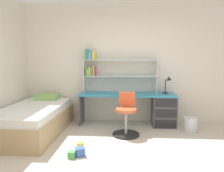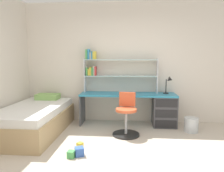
{
  "view_description": "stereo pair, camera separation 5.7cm",
  "coord_description": "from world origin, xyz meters",
  "px_view_note": "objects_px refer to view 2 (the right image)",
  "views": [
    {
      "loc": [
        0.06,
        -2.67,
        1.45
      ],
      "look_at": [
        -0.23,
        1.21,
        0.96
      ],
      "focal_mm": 33.75,
      "sensor_mm": 36.0,
      "label": 1
    },
    {
      "loc": [
        0.11,
        -2.67,
        1.45
      ],
      "look_at": [
        -0.23,
        1.21,
        0.96
      ],
      "focal_mm": 33.75,
      "sensor_mm": 36.0,
      "label": 2
    }
  ],
  "objects_px": {
    "bed_platform": "(34,119)",
    "toy_block_green_0": "(71,154)",
    "bookshelf_hutch": "(110,68)",
    "swivel_chair": "(126,118)",
    "toy_block_yellow_2": "(80,145)",
    "toy_block_blue_1": "(79,152)",
    "desk_lamp": "(169,82)",
    "waste_bin": "(191,125)",
    "desk": "(153,107)"
  },
  "relations": [
    {
      "from": "bookshelf_hutch",
      "to": "waste_bin",
      "type": "height_order",
      "value": "bookshelf_hutch"
    },
    {
      "from": "bookshelf_hutch",
      "to": "bed_platform",
      "type": "relative_size",
      "value": 0.84
    },
    {
      "from": "swivel_chair",
      "to": "toy_block_green_0",
      "type": "distance_m",
      "value": 1.33
    },
    {
      "from": "bed_platform",
      "to": "toy_block_blue_1",
      "type": "xyz_separation_m",
      "value": [
        1.13,
        -0.92,
        -0.21
      ]
    },
    {
      "from": "desk_lamp",
      "to": "toy_block_yellow_2",
      "type": "relative_size",
      "value": 4.49
    },
    {
      "from": "desk",
      "to": "swivel_chair",
      "type": "bearing_deg",
      "value": -131.83
    },
    {
      "from": "waste_bin",
      "to": "toy_block_green_0",
      "type": "relative_size",
      "value": 2.79
    },
    {
      "from": "desk_lamp",
      "to": "toy_block_green_0",
      "type": "distance_m",
      "value": 2.58
    },
    {
      "from": "desk",
      "to": "toy_block_yellow_2",
      "type": "relative_size",
      "value": 24.46
    },
    {
      "from": "desk_lamp",
      "to": "bed_platform",
      "type": "height_order",
      "value": "desk_lamp"
    },
    {
      "from": "bookshelf_hutch",
      "to": "swivel_chair",
      "type": "height_order",
      "value": "bookshelf_hutch"
    },
    {
      "from": "desk",
      "to": "waste_bin",
      "type": "bearing_deg",
      "value": -26.93
    },
    {
      "from": "toy_block_yellow_2",
      "to": "bed_platform",
      "type": "bearing_deg",
      "value": 149.58
    },
    {
      "from": "waste_bin",
      "to": "bookshelf_hutch",
      "type": "bearing_deg",
      "value": 162.88
    },
    {
      "from": "toy_block_blue_1",
      "to": "desk_lamp",
      "type": "bearing_deg",
      "value": 45.8
    },
    {
      "from": "desk",
      "to": "toy_block_yellow_2",
      "type": "height_order",
      "value": "desk"
    },
    {
      "from": "bookshelf_hutch",
      "to": "bed_platform",
      "type": "bearing_deg",
      "value": -149.32
    },
    {
      "from": "desk_lamp",
      "to": "toy_block_blue_1",
      "type": "xyz_separation_m",
      "value": [
        -1.6,
        -1.64,
        -0.89
      ]
    },
    {
      "from": "waste_bin",
      "to": "toy_block_blue_1",
      "type": "xyz_separation_m",
      "value": [
        -1.99,
        -1.24,
        -0.08
      ]
    },
    {
      "from": "bookshelf_hutch",
      "to": "desk_lamp",
      "type": "relative_size",
      "value": 4.29
    },
    {
      "from": "toy_block_yellow_2",
      "to": "desk",
      "type": "bearing_deg",
      "value": 44.82
    },
    {
      "from": "desk_lamp",
      "to": "toy_block_blue_1",
      "type": "relative_size",
      "value": 2.97
    },
    {
      "from": "desk_lamp",
      "to": "swivel_chair",
      "type": "height_order",
      "value": "desk_lamp"
    },
    {
      "from": "bookshelf_hutch",
      "to": "toy_block_blue_1",
      "type": "bearing_deg",
      "value": -99.59
    },
    {
      "from": "swivel_chair",
      "to": "waste_bin",
      "type": "relative_size",
      "value": 2.82
    },
    {
      "from": "desk",
      "to": "bookshelf_hutch",
      "type": "xyz_separation_m",
      "value": [
        -0.97,
        0.15,
        0.86
      ]
    },
    {
      "from": "toy_block_blue_1",
      "to": "toy_block_yellow_2",
      "type": "distance_m",
      "value": 0.3
    },
    {
      "from": "toy_block_green_0",
      "to": "bed_platform",
      "type": "bearing_deg",
      "value": 135.87
    },
    {
      "from": "bookshelf_hutch",
      "to": "swivel_chair",
      "type": "relative_size",
      "value": 2.03
    },
    {
      "from": "bookshelf_hutch",
      "to": "desk_lamp",
      "type": "height_order",
      "value": "bookshelf_hutch"
    },
    {
      "from": "desk",
      "to": "toy_block_green_0",
      "type": "height_order",
      "value": "desk"
    },
    {
      "from": "desk",
      "to": "swivel_chair",
      "type": "height_order",
      "value": "swivel_chair"
    },
    {
      "from": "desk_lamp",
      "to": "toy_block_yellow_2",
      "type": "xyz_separation_m",
      "value": [
        -1.66,
        -1.35,
        -0.91
      ]
    },
    {
      "from": "desk_lamp",
      "to": "swivel_chair",
      "type": "bearing_deg",
      "value": -143.22
    },
    {
      "from": "bed_platform",
      "to": "toy_block_green_0",
      "type": "xyz_separation_m",
      "value": [
        1.02,
        -0.99,
        -0.22
      ]
    },
    {
      "from": "toy_block_blue_1",
      "to": "toy_block_yellow_2",
      "type": "bearing_deg",
      "value": 101.86
    },
    {
      "from": "desk_lamp",
      "to": "waste_bin",
      "type": "relative_size",
      "value": 1.33
    },
    {
      "from": "toy_block_green_0",
      "to": "toy_block_yellow_2",
      "type": "distance_m",
      "value": 0.37
    },
    {
      "from": "desk",
      "to": "swivel_chair",
      "type": "distance_m",
      "value": 0.87
    },
    {
      "from": "bookshelf_hutch",
      "to": "toy_block_green_0",
      "type": "relative_size",
      "value": 15.93
    },
    {
      "from": "bed_platform",
      "to": "toy_block_yellow_2",
      "type": "bearing_deg",
      "value": -30.42
    },
    {
      "from": "toy_block_blue_1",
      "to": "toy_block_green_0",
      "type": "bearing_deg",
      "value": -144.14
    },
    {
      "from": "toy_block_blue_1",
      "to": "toy_block_yellow_2",
      "type": "xyz_separation_m",
      "value": [
        -0.06,
        0.29,
        -0.02
      ]
    },
    {
      "from": "desk",
      "to": "desk_lamp",
      "type": "relative_size",
      "value": 5.45
    },
    {
      "from": "bookshelf_hutch",
      "to": "toy_block_yellow_2",
      "type": "bearing_deg",
      "value": -103.71
    },
    {
      "from": "swivel_chair",
      "to": "bed_platform",
      "type": "bearing_deg",
      "value": -178.53
    },
    {
      "from": "desk_lamp",
      "to": "toy_block_green_0",
      "type": "height_order",
      "value": "desk_lamp"
    },
    {
      "from": "desk_lamp",
      "to": "waste_bin",
      "type": "height_order",
      "value": "desk_lamp"
    },
    {
      "from": "swivel_chair",
      "to": "toy_block_yellow_2",
      "type": "xyz_separation_m",
      "value": [
        -0.75,
        -0.67,
        -0.28
      ]
    },
    {
      "from": "bed_platform",
      "to": "toy_block_green_0",
      "type": "height_order",
      "value": "bed_platform"
    }
  ]
}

